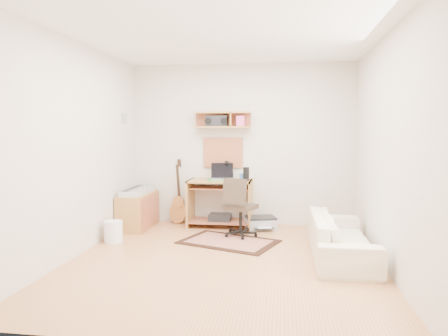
# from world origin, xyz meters

# --- Properties ---
(floor) EXTENTS (3.60, 4.00, 0.01)m
(floor) POSITION_xyz_m (0.00, 0.00, -0.01)
(floor) COLOR tan
(floor) RESTS_ON ground
(ceiling) EXTENTS (3.60, 4.00, 0.01)m
(ceiling) POSITION_xyz_m (0.00, 0.00, 2.60)
(ceiling) COLOR white
(ceiling) RESTS_ON ground
(back_wall) EXTENTS (3.60, 0.01, 2.60)m
(back_wall) POSITION_xyz_m (0.00, 2.00, 1.30)
(back_wall) COLOR beige
(back_wall) RESTS_ON ground
(left_wall) EXTENTS (0.01, 4.00, 2.60)m
(left_wall) POSITION_xyz_m (-1.80, 0.00, 1.30)
(left_wall) COLOR beige
(left_wall) RESTS_ON ground
(right_wall) EXTENTS (0.01, 4.00, 2.60)m
(right_wall) POSITION_xyz_m (1.80, 0.00, 1.30)
(right_wall) COLOR beige
(right_wall) RESTS_ON ground
(wall_shelf) EXTENTS (0.90, 0.25, 0.26)m
(wall_shelf) POSITION_xyz_m (-0.30, 1.88, 1.70)
(wall_shelf) COLOR #B68240
(wall_shelf) RESTS_ON back_wall
(cork_board) EXTENTS (0.64, 0.03, 0.49)m
(cork_board) POSITION_xyz_m (-0.30, 1.98, 1.17)
(cork_board) COLOR #A48B52
(cork_board) RESTS_ON back_wall
(wall_photo) EXTENTS (0.02, 0.20, 0.15)m
(wall_photo) POSITION_xyz_m (-1.79, 1.50, 1.72)
(wall_photo) COLOR #4C8CBF
(wall_photo) RESTS_ON left_wall
(desk) EXTENTS (1.00, 0.55, 0.75)m
(desk) POSITION_xyz_m (-0.31, 1.73, 0.38)
(desk) COLOR #B68240
(desk) RESTS_ON floor
(laptop) EXTENTS (0.40, 0.40, 0.27)m
(laptop) POSITION_xyz_m (-0.27, 1.71, 0.88)
(laptop) COLOR silver
(laptop) RESTS_ON desk
(speaker) EXTENTS (0.10, 0.10, 0.21)m
(speaker) POSITION_xyz_m (0.11, 1.68, 0.86)
(speaker) COLOR black
(speaker) RESTS_ON desk
(desk_lamp) EXTENTS (0.10, 0.10, 0.30)m
(desk_lamp) POSITION_xyz_m (-0.17, 1.87, 0.90)
(desk_lamp) COLOR black
(desk_lamp) RESTS_ON desk
(pencil_cup) EXTENTS (0.07, 0.07, 0.10)m
(pencil_cup) POSITION_xyz_m (0.02, 1.83, 0.80)
(pencil_cup) COLOR #3867A8
(pencil_cup) RESTS_ON desk
(boombox) EXTENTS (0.34, 0.16, 0.18)m
(boombox) POSITION_xyz_m (-0.39, 1.87, 1.68)
(boombox) COLOR black
(boombox) RESTS_ON wall_shelf
(rug) EXTENTS (1.46, 1.22, 0.02)m
(rug) POSITION_xyz_m (-0.05, 0.80, 0.01)
(rug) COLOR tan
(rug) RESTS_ON floor
(task_chair) EXTENTS (0.58, 0.58, 0.87)m
(task_chair) POSITION_xyz_m (0.08, 1.13, 0.44)
(task_chair) COLOR #35291F
(task_chair) RESTS_ON floor
(cabinet) EXTENTS (0.40, 0.90, 0.55)m
(cabinet) POSITION_xyz_m (-1.58, 1.46, 0.28)
(cabinet) COLOR #B68240
(cabinet) RESTS_ON floor
(music_keyboard) EXTENTS (0.27, 0.88, 0.08)m
(music_keyboard) POSITION_xyz_m (-1.58, 1.46, 0.59)
(music_keyboard) COLOR #B2B5BA
(music_keyboard) RESTS_ON cabinet
(guitar) EXTENTS (0.30, 0.21, 1.07)m
(guitar) POSITION_xyz_m (-1.03, 1.86, 0.53)
(guitar) COLOR #B87438
(guitar) RESTS_ON floor
(waste_basket) EXTENTS (0.32, 0.32, 0.30)m
(waste_basket) POSITION_xyz_m (-1.61, 0.57, 0.15)
(waste_basket) COLOR white
(waste_basket) RESTS_ON floor
(printer) EXTENTS (0.55, 0.48, 0.18)m
(printer) POSITION_xyz_m (0.34, 1.69, 0.09)
(printer) COLOR #A5A8AA
(printer) RESTS_ON floor
(sofa) EXTENTS (0.50, 1.73, 0.68)m
(sofa) POSITION_xyz_m (1.38, 0.31, 0.34)
(sofa) COLOR beige
(sofa) RESTS_ON floor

